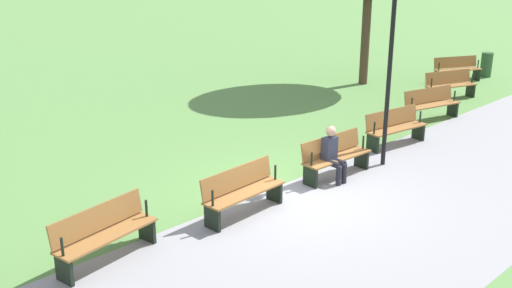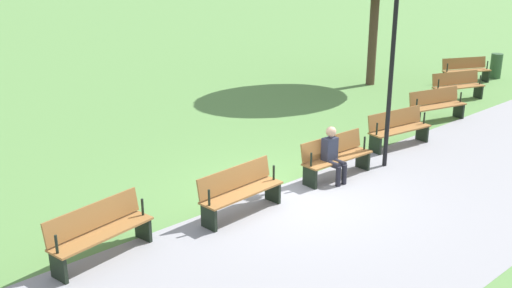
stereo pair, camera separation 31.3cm
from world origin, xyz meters
TOP-DOWN VIEW (x-y plane):
  - ground_plane at (0.00, 0.00)m, footprint 120.00×120.00m
  - path_paving at (0.00, 1.84)m, footprint 39.23×4.77m
  - bench_0 at (-11.85, -2.86)m, footprint 1.80×1.22m
  - bench_1 at (-9.35, -1.77)m, footprint 1.83×1.07m
  - bench_2 at (-6.75, -0.94)m, footprint 1.84×0.91m
  - bench_3 at (-4.08, -0.38)m, footprint 1.83×0.74m
  - bench_4 at (-1.36, -0.10)m, footprint 1.80×0.56m
  - bench_5 at (1.36, -0.10)m, footprint 1.80×0.56m
  - bench_6 at (4.08, -0.38)m, footprint 1.83×0.74m
  - person_seated at (-1.11, 0.03)m, footprint 0.34×0.53m
  - lamp_post at (-2.71, 0.23)m, footprint 0.32×0.32m
  - trash_bin at (-13.39, -2.48)m, footprint 0.42×0.42m

SIDE VIEW (x-z plane):
  - ground_plane at x=0.00m, z-range 0.00..0.00m
  - path_paving at x=0.00m, z-range 0.00..0.01m
  - trash_bin at x=-13.39m, z-range 0.00..0.92m
  - bench_0 at x=-11.85m, z-range 0.03..0.92m
  - bench_1 at x=-9.35m, z-range 0.03..0.92m
  - bench_2 at x=-6.75m, z-range 0.03..0.92m
  - bench_3 at x=-4.08m, z-range 0.03..0.92m
  - bench_4 at x=-1.36m, z-range 0.03..0.92m
  - bench_5 at x=1.36m, z-range 0.03..0.92m
  - bench_6 at x=4.08m, z-range 0.03..0.92m
  - person_seated at x=-1.11m, z-range 0.04..1.24m
  - lamp_post at x=-2.71m, z-range 0.82..5.17m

